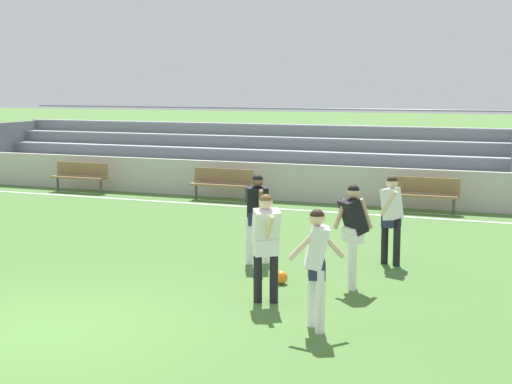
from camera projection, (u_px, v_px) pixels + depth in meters
name	position (u px, v px, depth m)	size (l,w,h in m)	color
ground_plane	(46.00, 331.00, 10.30)	(160.00, 160.00, 0.00)	#477033
field_line_sideline	(299.00, 210.00, 20.17)	(44.00, 0.12, 0.01)	white
sideline_wall	(316.00, 184.00, 21.42)	(48.00, 0.16, 1.05)	#BCB7AD
bleacher_stand	(235.00, 153.00, 25.05)	(17.65, 3.09, 2.49)	#9EA3AD
bench_near_wall_gap	(80.00, 174.00, 23.52)	(1.80, 0.40, 0.90)	olive
bench_near_bin	(423.00, 191.00, 19.72)	(1.80, 0.40, 0.90)	olive
bench_centre_sideline	(222.00, 181.00, 21.78)	(1.80, 0.40, 0.90)	olive
player_white_dropping_back	(266.00, 239.00, 11.51)	(0.52, 0.69, 1.65)	black
player_dark_wide_right	(353.00, 227.00, 12.35)	(0.63, 0.55, 1.69)	white
player_dark_challenging	(258.00, 211.00, 14.03)	(0.46, 0.66, 1.65)	white
player_white_trailing_run	(317.00, 259.00, 10.22)	(0.70, 0.49, 1.64)	white
player_white_pressing_high	(391.00, 212.00, 13.93)	(0.40, 0.56, 1.64)	black
soccer_ball	(281.00, 277.00, 12.70)	(0.22, 0.22, 0.22)	orange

